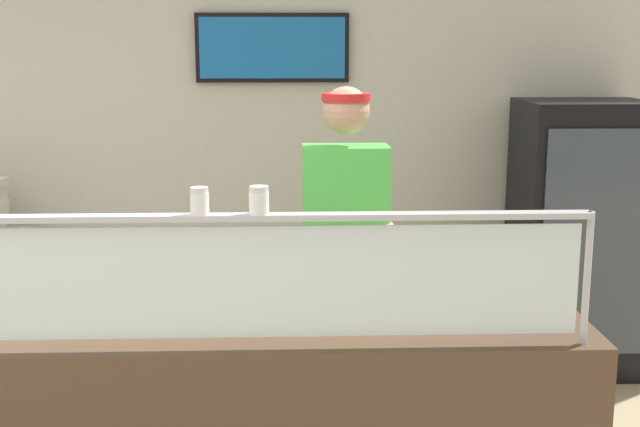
{
  "coord_description": "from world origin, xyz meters",
  "views": [
    {
      "loc": [
        1.14,
        -2.55,
        1.94
      ],
      "look_at": [
        1.26,
        0.44,
        1.33
      ],
      "focal_mm": 46.56,
      "sensor_mm": 36.0,
      "label": 1
    }
  ],
  "objects_px": {
    "pepper_flake_shaker": "(259,202)",
    "drink_fridge": "(579,237)",
    "pizza_tray": "(330,309)",
    "pizza_server": "(342,305)",
    "parmesan_shaker": "(200,203)",
    "worker_figure": "(346,255)"
  },
  "relations": [
    {
      "from": "pizza_server",
      "to": "pepper_flake_shaker",
      "type": "height_order",
      "value": "pepper_flake_shaker"
    },
    {
      "from": "drink_fridge",
      "to": "pizza_server",
      "type": "bearing_deg",
      "value": -130.39
    },
    {
      "from": "pepper_flake_shaker",
      "to": "drink_fridge",
      "type": "distance_m",
      "value": 2.87
    },
    {
      "from": "pizza_server",
      "to": "drink_fridge",
      "type": "relative_size",
      "value": 0.17
    },
    {
      "from": "pizza_server",
      "to": "pepper_flake_shaker",
      "type": "relative_size",
      "value": 3.08
    },
    {
      "from": "drink_fridge",
      "to": "parmesan_shaker",
      "type": "bearing_deg",
      "value": -133.28
    },
    {
      "from": "worker_figure",
      "to": "drink_fridge",
      "type": "relative_size",
      "value": 1.09
    },
    {
      "from": "pizza_server",
      "to": "drink_fridge",
      "type": "xyz_separation_m",
      "value": [
        1.53,
        1.8,
        -0.18
      ]
    },
    {
      "from": "pepper_flake_shaker",
      "to": "pizza_server",
      "type": "bearing_deg",
      "value": 49.19
    },
    {
      "from": "parmesan_shaker",
      "to": "worker_figure",
      "type": "bearing_deg",
      "value": 61.88
    },
    {
      "from": "pizza_server",
      "to": "drink_fridge",
      "type": "distance_m",
      "value": 2.37
    },
    {
      "from": "pepper_flake_shaker",
      "to": "drink_fridge",
      "type": "height_order",
      "value": "drink_fridge"
    },
    {
      "from": "pizza_server",
      "to": "drink_fridge",
      "type": "height_order",
      "value": "drink_fridge"
    },
    {
      "from": "pizza_server",
      "to": "worker_figure",
      "type": "height_order",
      "value": "worker_figure"
    },
    {
      "from": "pizza_server",
      "to": "drink_fridge",
      "type": "bearing_deg",
      "value": 55.42
    },
    {
      "from": "worker_figure",
      "to": "parmesan_shaker",
      "type": "bearing_deg",
      "value": -118.12
    },
    {
      "from": "pizza_tray",
      "to": "pepper_flake_shaker",
      "type": "bearing_deg",
      "value": -124.68
    },
    {
      "from": "worker_figure",
      "to": "drink_fridge",
      "type": "height_order",
      "value": "worker_figure"
    },
    {
      "from": "pizza_tray",
      "to": "drink_fridge",
      "type": "xyz_separation_m",
      "value": [
        1.57,
        1.78,
        -0.16
      ]
    },
    {
      "from": "pizza_server",
      "to": "parmesan_shaker",
      "type": "height_order",
      "value": "parmesan_shaker"
    },
    {
      "from": "pizza_tray",
      "to": "worker_figure",
      "type": "xyz_separation_m",
      "value": [
        0.11,
        0.66,
        0.04
      ]
    },
    {
      "from": "pepper_flake_shaker",
      "to": "worker_figure",
      "type": "distance_m",
      "value": 1.16
    }
  ]
}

